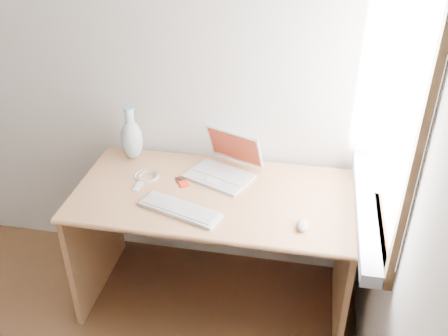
% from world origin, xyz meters
% --- Properties ---
extents(back_wall, '(3.50, 0.04, 2.60)m').
position_xyz_m(back_wall, '(0.00, 1.75, 1.30)').
color(back_wall, silver).
rests_on(back_wall, floor).
extents(window, '(0.11, 0.99, 1.10)m').
position_xyz_m(window, '(1.72, 1.30, 1.28)').
color(window, white).
rests_on(window, right_wall).
extents(desk, '(1.36, 0.68, 0.72)m').
position_xyz_m(desk, '(0.98, 1.46, 0.51)').
color(desk, tan).
rests_on(desk, floor).
extents(laptop, '(0.37, 0.36, 0.21)m').
position_xyz_m(laptop, '(0.98, 1.56, 0.77)').
color(laptop, silver).
rests_on(laptop, desk).
extents(external_keyboard, '(0.41, 0.23, 0.02)m').
position_xyz_m(external_keyboard, '(0.86, 1.20, 0.73)').
color(external_keyboard, white).
rests_on(external_keyboard, desk).
extents(mouse, '(0.05, 0.09, 0.03)m').
position_xyz_m(mouse, '(1.42, 1.18, 0.73)').
color(mouse, silver).
rests_on(mouse, desk).
extents(ipod, '(0.09, 0.10, 0.01)m').
position_xyz_m(ipod, '(0.80, 1.44, 0.72)').
color(ipod, red).
rests_on(ipod, desk).
extents(cable_coil, '(0.14, 0.14, 0.01)m').
position_xyz_m(cable_coil, '(0.61, 1.46, 0.72)').
color(cable_coil, white).
rests_on(cable_coil, desk).
extents(remote, '(0.04, 0.09, 0.01)m').
position_xyz_m(remote, '(0.60, 1.36, 0.72)').
color(remote, white).
rests_on(remote, desk).
extents(vase, '(0.12, 0.12, 0.30)m').
position_xyz_m(vase, '(0.48, 1.63, 0.84)').
color(vase, silver).
rests_on(vase, desk).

